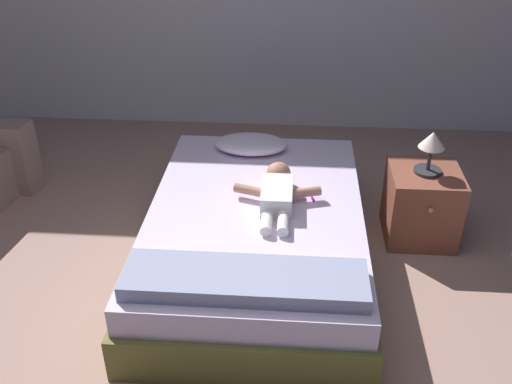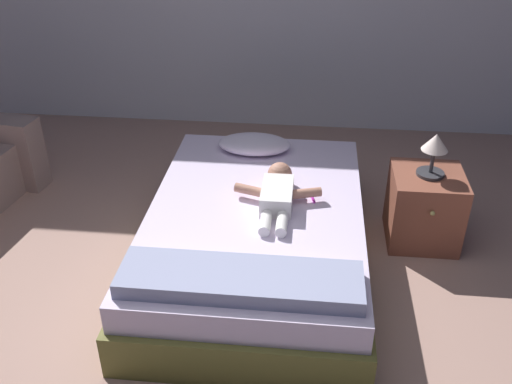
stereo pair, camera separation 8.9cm
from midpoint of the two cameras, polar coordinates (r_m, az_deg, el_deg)
The scene contains 8 objects.
ground_plane at distance 3.00m, azimuth -5.43°, elevation -16.70°, with size 8.00×8.00×0.00m, color tan.
bed at distance 3.46m, azimuth -0.74°, elevation -4.46°, with size 1.29×1.95×0.42m.
pillow at distance 3.94m, azimuth -1.16°, elevation 4.81°, with size 0.50×0.30×0.11m.
baby at distance 3.36m, azimuth 1.37°, elevation -0.00°, with size 0.53×0.64×0.15m.
toothbrush at distance 3.45m, azimuth 4.78°, elevation -0.30°, with size 0.04×0.14×0.02m.
nightstand at distance 3.84m, azimuth 15.58°, elevation -1.21°, with size 0.44×0.47×0.48m.
lamp at distance 3.64m, azimuth 16.50°, elevation 4.46°, with size 0.17×0.17×0.28m.
blanket at distance 2.74m, azimuth -2.06°, elevation -8.81°, with size 1.16×0.32×0.08m.
Camera 1 is at (0.37, -1.99, 2.21)m, focal length 39.98 mm.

